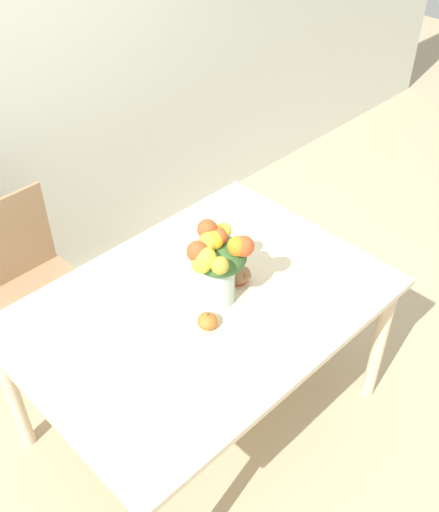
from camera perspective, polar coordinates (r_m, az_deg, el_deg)
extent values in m
plane|color=tan|center=(3.06, -1.43, -14.92)|extent=(12.00, 12.00, 0.00)
cube|color=silver|center=(3.14, -20.06, 16.21)|extent=(8.00, 0.06, 2.70)
cube|color=beige|center=(2.47, -1.72, -4.72)|extent=(1.50, 1.08, 0.03)
cylinder|color=beige|center=(2.95, 14.98, -7.97)|extent=(0.06, 0.06, 0.75)
cylinder|color=beige|center=(2.82, -19.13, -12.14)|extent=(0.06, 0.06, 0.75)
cylinder|color=beige|center=(3.34, 1.45, 0.53)|extent=(0.06, 0.06, 0.75)
cylinder|color=#B2CCBC|center=(2.41, 0.00, -2.51)|extent=(0.13, 0.13, 0.19)
cylinder|color=silver|center=(2.44, 0.00, -3.27)|extent=(0.11, 0.11, 0.10)
cylinder|color=#38662D|center=(2.40, 0.43, -1.70)|extent=(0.01, 0.01, 0.23)
cylinder|color=#38662D|center=(2.41, -0.27, -1.62)|extent=(0.01, 0.01, 0.23)
cylinder|color=#38662D|center=(2.39, -0.60, -2.03)|extent=(0.01, 0.00, 0.23)
cylinder|color=#38662D|center=(2.37, -0.10, -2.38)|extent=(0.01, 0.01, 0.23)
cylinder|color=#38662D|center=(2.38, 0.53, -2.16)|extent=(0.01, 0.01, 0.23)
ellipsoid|color=#38662D|center=(2.32, 0.00, 0.00)|extent=(0.21, 0.21, 0.13)
sphere|color=#D64C23|center=(2.24, 2.32, 0.94)|extent=(0.08, 0.08, 0.08)
sphere|color=#AD9E33|center=(2.25, -1.07, 1.30)|extent=(0.08, 0.08, 0.08)
sphere|color=#AD9E33|center=(2.19, 0.05, -0.92)|extent=(0.07, 0.07, 0.07)
sphere|color=#D64C23|center=(2.31, -1.16, 2.55)|extent=(0.08, 0.08, 0.08)
sphere|color=yellow|center=(2.21, -1.32, -0.20)|extent=(0.08, 0.08, 0.08)
sphere|color=yellow|center=(2.25, -0.54, 1.48)|extent=(0.07, 0.07, 0.07)
sphere|color=orange|center=(2.23, 1.71, 0.95)|extent=(0.08, 0.08, 0.08)
sphere|color=yellow|center=(2.22, -1.74, -0.67)|extent=(0.08, 0.08, 0.08)
sphere|color=#D64C23|center=(2.26, -0.02, 1.86)|extent=(0.06, 0.06, 0.06)
sphere|color=#D64C23|center=(2.22, -2.11, 0.42)|extent=(0.08, 0.08, 0.08)
sphere|color=yellow|center=(2.40, 0.34, 2.41)|extent=(0.07, 0.07, 0.07)
ellipsoid|color=orange|center=(2.34, -1.16, -6.22)|extent=(0.08, 0.08, 0.06)
cylinder|color=brown|center=(2.32, -1.17, -5.63)|extent=(0.01, 0.01, 0.01)
ellipsoid|color=#936642|center=(2.53, 2.03, -1.86)|extent=(0.10, 0.07, 0.08)
cone|color=#C64C23|center=(2.54, 1.60, -1.54)|extent=(0.10, 0.10, 0.08)
sphere|color=#936642|center=(2.49, 2.70, -1.85)|extent=(0.03, 0.03, 0.03)
cube|color=#9E7A56|center=(3.13, -16.32, -3.42)|extent=(0.43, 0.43, 0.02)
cylinder|color=#9E7A56|center=(3.12, -16.52, -9.40)|extent=(0.04, 0.04, 0.42)
cylinder|color=#9E7A56|center=(3.22, -11.47, -6.32)|extent=(0.04, 0.04, 0.42)
cylinder|color=#9E7A56|center=(3.35, -19.61, -6.10)|extent=(0.04, 0.04, 0.42)
cylinder|color=#9E7A56|center=(3.44, -14.81, -3.34)|extent=(0.04, 0.04, 0.42)
cube|color=#9E7A56|center=(3.12, -19.09, 1.67)|extent=(0.40, 0.02, 0.47)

